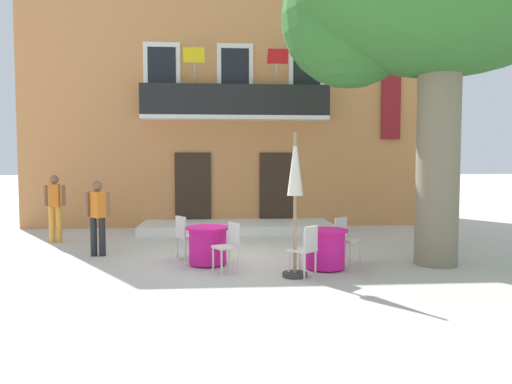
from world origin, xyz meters
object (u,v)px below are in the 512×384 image
object	(u,v)px
cafe_chair_near_tree_1	(306,247)
cafe_chair_middle_0	(185,234)
cafe_table_middle	(208,245)
pedestrian_near_entrance	(97,214)
pedestrian_mid_plaza	(55,204)
cafe_umbrella	(295,183)
cafe_chair_near_tree_0	(345,237)
cafe_table_near_tree	(325,249)
cafe_chair_middle_1	(229,243)

from	to	relation	value
cafe_chair_near_tree_1	cafe_chair_middle_0	distance (m)	2.81
cafe_chair_middle_0	cafe_chair_near_tree_1	bearing A→B (deg)	-37.50
cafe_table_middle	pedestrian_near_entrance	xyz separation A→B (m)	(-2.38, 1.10, 0.53)
cafe_chair_middle_0	pedestrian_mid_plaza	world-z (taller)	pedestrian_mid_plaza
cafe_umbrella	cafe_table_middle	bearing A→B (deg)	144.17
cafe_table_middle	cafe_umbrella	bearing A→B (deg)	-35.83
cafe_chair_near_tree_0	cafe_chair_middle_0	bearing A→B (deg)	169.72
cafe_chair_near_tree_0	pedestrian_near_entrance	distance (m)	5.27
cafe_chair_near_tree_0	cafe_chair_middle_0	xyz separation A→B (m)	(-3.23, 0.59, 0.00)
cafe_umbrella	pedestrian_near_entrance	world-z (taller)	cafe_umbrella
cafe_chair_middle_0	pedestrian_mid_plaza	xyz separation A→B (m)	(-3.40, 2.40, 0.43)
cafe_table_middle	pedestrian_mid_plaza	xyz separation A→B (m)	(-3.87, 2.98, 0.57)
cafe_umbrella	cafe_chair_near_tree_0	bearing A→B (deg)	43.23
cafe_table_near_tree	cafe_chair_middle_0	size ratio (longest dim) A/B	0.95
cafe_chair_near_tree_1	pedestrian_near_entrance	distance (m)	4.71
cafe_chair_middle_1	cafe_umbrella	size ratio (longest dim) A/B	0.36
pedestrian_near_entrance	cafe_chair_middle_1	bearing A→B (deg)	-31.83
pedestrian_near_entrance	pedestrian_mid_plaza	distance (m)	2.40
cafe_chair_near_tree_0	cafe_table_middle	xyz separation A→B (m)	(-2.75, 0.00, -0.14)
cafe_chair_near_tree_0	cafe_umbrella	distance (m)	2.00
cafe_chair_middle_1	cafe_umbrella	world-z (taller)	cafe_umbrella
cafe_chair_middle_1	cafe_umbrella	bearing A→B (deg)	-23.13
cafe_table_middle	pedestrian_near_entrance	bearing A→B (deg)	155.27
cafe_chair_near_tree_0	cafe_table_near_tree	bearing A→B (deg)	-133.65
cafe_chair_near_tree_0	cafe_chair_near_tree_1	size ratio (longest dim) A/B	1.00
cafe_table_near_tree	pedestrian_near_entrance	bearing A→B (deg)	160.38
cafe_chair_middle_0	cafe_chair_near_tree_0	bearing A→B (deg)	-10.28
cafe_table_near_tree	cafe_table_middle	distance (m)	2.30
cafe_table_near_tree	cafe_chair_middle_1	bearing A→B (deg)	-177.31
cafe_table_middle	cafe_chair_middle_1	size ratio (longest dim) A/B	0.95
cafe_table_middle	pedestrian_mid_plaza	size ratio (longest dim) A/B	0.51
cafe_chair_near_tree_1	cafe_chair_middle_1	distance (m)	1.43
cafe_table_near_tree	cafe_chair_near_tree_1	distance (m)	0.77
cafe_chair_near_tree_0	pedestrian_near_entrance	xyz separation A→B (m)	(-5.14, 1.10, 0.39)
cafe_chair_middle_0	cafe_umbrella	world-z (taller)	cafe_umbrella
cafe_table_near_tree	cafe_chair_near_tree_1	bearing A→B (deg)	-129.59
cafe_table_middle	cafe_chair_middle_0	size ratio (longest dim) A/B	0.95
pedestrian_near_entrance	cafe_chair_near_tree_1	bearing A→B (deg)	-28.30
cafe_chair_middle_1	pedestrian_mid_plaza	size ratio (longest dim) A/B	0.54
cafe_chair_middle_0	cafe_umbrella	bearing A→B (deg)	-40.00
cafe_table_near_tree	cafe_chair_middle_0	distance (m)	2.94
pedestrian_mid_plaza	cafe_table_middle	bearing A→B (deg)	-37.57
cafe_table_near_tree	pedestrian_mid_plaza	distance (m)	7.08
cafe_chair_near_tree_0	pedestrian_mid_plaza	xyz separation A→B (m)	(-6.63, 2.98, 0.43)
cafe_chair_middle_0	cafe_table_near_tree	bearing A→B (deg)	-22.65
cafe_chair_near_tree_0	pedestrian_mid_plaza	bearing A→B (deg)	155.77
cafe_chair_middle_1	pedestrian_near_entrance	bearing A→B (deg)	148.17
cafe_chair_middle_1	cafe_table_near_tree	bearing A→B (deg)	2.69
cafe_chair_middle_0	cafe_chair_middle_1	distance (m)	1.51
cafe_table_middle	cafe_chair_near_tree_0	bearing A→B (deg)	-0.06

